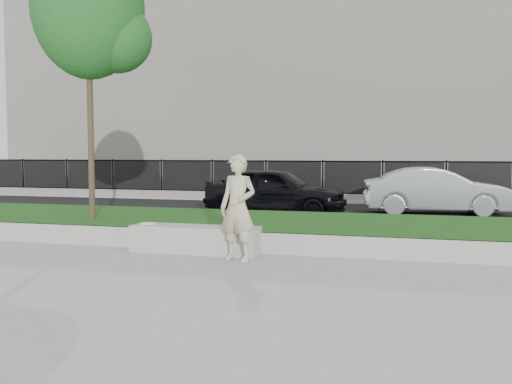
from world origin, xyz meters
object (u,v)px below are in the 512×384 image
(car_dark, at_px, (276,191))
(car_silver, at_px, (436,191))
(stone_bench, at_px, (195,239))
(man, at_px, (238,208))
(young_tree, at_px, (93,12))
(book, at_px, (149,223))

(car_dark, bearing_deg, car_silver, -66.53)
(stone_bench, distance_m, man, 1.35)
(car_silver, bearing_deg, stone_bench, 141.73)
(man, height_order, car_silver, man)
(stone_bench, bearing_deg, young_tree, 154.34)
(book, xyz_separation_m, car_silver, (5.59, 7.92, 0.22))
(man, bearing_deg, young_tree, 167.57)
(stone_bench, xyz_separation_m, man, (1.03, -0.55, 0.68))
(stone_bench, xyz_separation_m, book, (-0.98, 0.02, 0.27))
(stone_bench, xyz_separation_m, car_dark, (0.02, 6.37, 0.50))
(book, bearing_deg, car_dark, 68.48)
(man, xyz_separation_m, car_silver, (3.59, 8.49, -0.19))
(man, distance_m, car_dark, 6.99)
(car_silver, bearing_deg, man, 148.99)
(book, relative_size, car_dark, 0.06)
(car_silver, bearing_deg, car_dark, 100.80)
(man, height_order, book, man)
(car_dark, bearing_deg, book, 175.65)
(stone_bench, bearing_deg, book, 178.70)
(young_tree, relative_size, car_dark, 1.51)
(young_tree, bearing_deg, book, -35.16)
(stone_bench, height_order, man, man)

